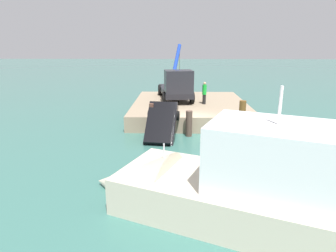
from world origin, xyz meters
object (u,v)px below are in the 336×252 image
object	(u,v)px
crane_truck	(176,86)
moored_yacht	(217,198)
dock_worker	(204,93)
salvaged_car	(160,132)

from	to	relation	value
crane_truck	moored_yacht	xyz separation A→B (m)	(15.84, 1.47, -1.87)
crane_truck	moored_yacht	bearing A→B (deg)	5.30
crane_truck	moored_yacht	distance (m)	16.02
dock_worker	salvaged_car	xyz separation A→B (m)	(6.19, -3.33, -1.50)
dock_worker	salvaged_car	world-z (taller)	dock_worker
moored_yacht	crane_truck	bearing A→B (deg)	-174.70
dock_worker	moored_yacht	xyz separation A→B (m)	(14.38, -0.84, -1.49)
salvaged_car	moored_yacht	size ratio (longest dim) A/B	0.32
crane_truck	dock_worker	xyz separation A→B (m)	(1.46, 2.31, -0.38)
salvaged_car	moored_yacht	bearing A→B (deg)	16.89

